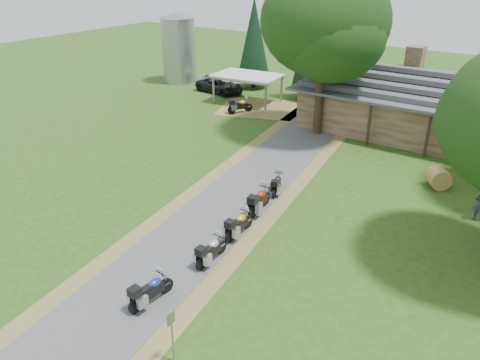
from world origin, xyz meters
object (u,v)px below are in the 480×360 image
Objects in this scene: car_dark_suv at (220,82)px; hay_bale at (439,178)px; car_white_sedan at (218,79)px; motorcycle_row_e at (277,183)px; silo at (179,48)px; motorcycle_carport_a at (240,105)px; motorcycle_row_b at (211,249)px; motorcycle_row_d at (259,199)px; motorcycle_row_a at (151,289)px; lodge at (447,106)px; carport at (248,89)px; motorcycle_row_c at (239,223)px.

hay_bale is (22.97, -9.51, -0.45)m from car_dark_suv.
motorcycle_row_e is at bearing -126.72° from car_white_sedan.
motorcycle_carport_a is (11.61, -5.52, -2.83)m from silo.
motorcycle_row_b is 5.03m from motorcycle_row_d.
car_dark_suv is at bearing 36.94° from motorcycle_row_a.
motorcycle_carport_a is (-15.70, -3.50, -1.75)m from lodge.
motorcycle_row_d is at bearing -60.37° from carport.
motorcycle_carport_a is at bearing 30.02° from motorcycle_row_b.
lodge is 11.52× the size of motorcycle_row_b.
carport is (10.31, -2.44, -2.27)m from silo.
motorcycle_row_d is at bearing -112.74° from motorcycle_carport_a.
motorcycle_row_b is 1.05× the size of motorcycle_row_e.
motorcycle_row_c is at bearing 4.08° from motorcycle_row_b.
motorcycle_carport_a is at bearing 33.28° from motorcycle_row_c.
car_white_sedan is 26.25m from hay_bale.
hay_bale is (7.02, 8.32, -0.13)m from motorcycle_row_d.
motorcycle_carport_a is (6.42, -5.38, -0.31)m from car_white_sedan.
motorcycle_row_d is at bearing 6.47° from motorcycle_row_b.
motorcycle_row_a is at bearing 164.45° from motorcycle_row_e.
car_dark_suv is (6.23, -1.21, -2.48)m from silo.
silo is 3.63× the size of motorcycle_row_c.
car_white_sedan is 2.96× the size of motorcycle_carport_a.
motorcycle_row_d is (-0.45, 2.52, 0.06)m from motorcycle_row_c.
car_white_sedan is at bearing -1.46° from silo.
hay_bale is (1.90, -8.71, -1.85)m from lodge.
car_dark_suv is 4.57× the size of hay_bale.
motorcycle_row_a reaches higher than motorcycle_row_e.
motorcycle_carport_a is (1.30, -3.08, -0.56)m from carport.
motorcycle_row_e is 9.46m from hay_bale.
car_white_sedan is (5.19, -0.13, -2.52)m from silo.
lodge reaches higher than motorcycle_row_c.
hay_bale is (17.60, -5.20, -0.10)m from motorcycle_carport_a.
lodge is 11.22× the size of motorcycle_row_a.
motorcycle_row_b is (22.86, -24.02, -2.90)m from silo.
silo reaches higher than motorcycle_carport_a.
hay_bale is (18.89, -8.28, -0.66)m from carport.
lodge is 25.97m from motorcycle_row_a.
hay_bale is (7.39, 5.91, -0.01)m from motorcycle_row_e.
motorcycle_row_b is 0.95× the size of motorcycle_row_c.
motorcycle_row_b is (-4.45, -22.01, -1.81)m from lodge.
silo is at bearing 93.82° from motorcycle_carport_a.
motorcycle_row_a is at bearing -139.46° from car_white_sedan.
car_dark_suv is 26.14m from motorcycle_row_c.
car_dark_suv reaches higher than hay_bale.
silo reaches higher than motorcycle_row_c.
motorcycle_carport_a is at bearing -25.41° from silo.
motorcycle_row_a is (16.38, -26.29, -0.40)m from car_dark_suv.
motorcycle_row_a is at bearing 178.63° from motorcycle_row_c.
silo is 3.45× the size of motorcycle_carport_a.
motorcycle_row_c is at bearing -43.61° from silo.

